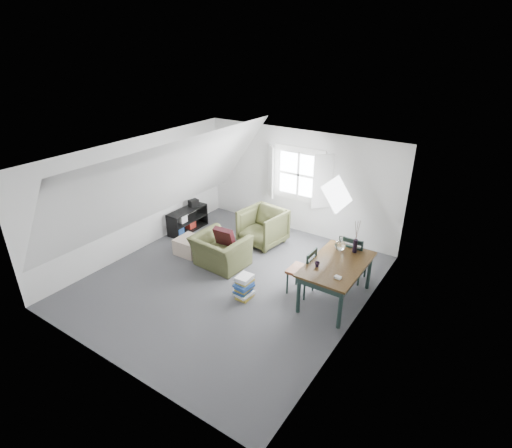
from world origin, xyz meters
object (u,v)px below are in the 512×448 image
Objects in this scene: dining_chair_near at (303,270)px; magazine_stack at (244,287)px; armchair_far at (263,243)px; dining_chair_far at (354,257)px; ottoman at (190,246)px; dining_table at (337,268)px; media_shelf at (187,221)px; armchair_near at (221,265)px.

magazine_stack is (-0.81, -0.72, -0.27)m from dining_chair_near.
dining_chair_far is (2.31, -0.30, 0.50)m from armchair_far.
dining_chair_far reaches higher than magazine_stack.
dining_table is (3.38, 0.16, 0.49)m from ottoman.
dining_chair_near reaches higher than media_shelf.
media_shelf is (-0.83, 0.81, 0.07)m from ottoman.
magazine_stack is (0.88, -1.99, 0.22)m from armchair_far.
magazine_stack is (-1.41, -0.86, -0.45)m from dining_table.
armchair_far reaches higher than armchair_near.
dining_table is at bearing -171.79° from armchair_near.
armchair_near is at bearing -2.12° from ottoman.
dining_table is 1.60× the size of dining_chair_far.
armchair_far is at bearing -94.36° from armchair_near.
armchair_near is 1.28m from magazine_stack.
ottoman is 1.16m from media_shelf.
magazine_stack is at bearing -145.15° from dining_table.
dining_chair_near is at bearing 0.58° from ottoman.
ottoman is at bearing 160.57° from magazine_stack.
media_shelf reaches higher than armchair_far.
armchair_near is at bearing -172.01° from dining_table.
dining_chair_near reaches higher than magazine_stack.
dining_chair_near is (2.79, 0.03, 0.31)m from ottoman.
ottoman is (-1.09, -1.30, 0.18)m from armchair_far.
dining_table reaches higher than armchair_far.
ottoman is 0.49× the size of media_shelf.
magazine_stack reaches higher than armchair_far.
magazine_stack reaches higher than armchair_near.
dining_table reaches higher than armchair_near.
media_shelf is at bearing -158.07° from armchair_far.
dining_table is 0.85m from dining_chair_far.
armchair_near is at bearing 148.26° from magazine_stack.
dining_chair_near reaches higher than ottoman.
armchair_far is 0.60× the size of dining_table.
dining_chair_far is at bearing 49.94° from magazine_stack.
dining_chair_near is (-0.60, -0.13, -0.18)m from dining_table.
armchair_far is 2.08× the size of magazine_stack.
magazine_stack is at bearing -53.24° from dining_chair_near.
armchair_far is 0.98× the size of dining_chair_near.
dining_chair_far is 1.14m from dining_chair_near.
armchair_far is at bearing 13.69° from media_shelf.
dining_chair_near is 2.11× the size of magazine_stack.
dining_chair_near is at bearing -174.44° from armchair_near.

